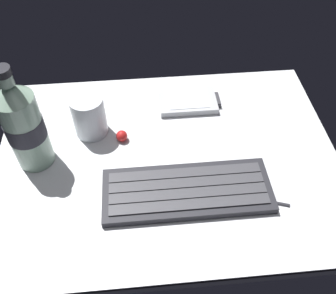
{
  "coord_description": "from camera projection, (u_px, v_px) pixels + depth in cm",
  "views": [
    {
      "loc": [
        -4.19,
        -44.82,
        54.2
      ],
      "look_at": [
        0.0,
        0.0,
        3.0
      ],
      "focal_mm": 40.13,
      "sensor_mm": 36.0,
      "label": 1
    }
  ],
  "objects": [
    {
      "name": "water_bottle",
      "position": [
        24.0,
        125.0,
        0.63
      ],
      "size": [
        6.73,
        6.73,
        20.8
      ],
      "color": "#9EC1A8",
      "rests_on": "ground_plane"
    },
    {
      "name": "keyboard",
      "position": [
        187.0,
        191.0,
        0.64
      ],
      "size": [
        29.02,
        11.05,
        1.7
      ],
      "color": "#232328",
      "rests_on": "ground_plane"
    },
    {
      "name": "ground_plane",
      "position": [
        168.0,
        162.0,
        0.71
      ],
      "size": [
        64.0,
        48.0,
        2.8
      ],
      "color": "silver"
    },
    {
      "name": "handheld_device",
      "position": [
        189.0,
        102.0,
        0.8
      ],
      "size": [
        12.82,
        7.64,
        1.5
      ],
      "color": "#B7BABF",
      "rests_on": "ground_plane"
    },
    {
      "name": "juice_cup",
      "position": [
        89.0,
        117.0,
        0.72
      ],
      "size": [
        6.4,
        6.4,
        8.5
      ],
      "color": "silver",
      "rests_on": "ground_plane"
    },
    {
      "name": "stylus_pen",
      "position": [
        262.0,
        199.0,
        0.64
      ],
      "size": [
        9.22,
        3.72,
        0.7
      ],
      "primitive_type": "cylinder",
      "rotation": [
        0.0,
        1.57,
        -0.33
      ],
      "color": "#26262B",
      "rests_on": "ground_plane"
    },
    {
      "name": "trackball_mouse",
      "position": [
        122.0,
        136.0,
        0.73
      ],
      "size": [
        2.2,
        2.2,
        2.2
      ],
      "primitive_type": "sphere",
      "color": "red",
      "rests_on": "ground_plane"
    }
  ]
}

